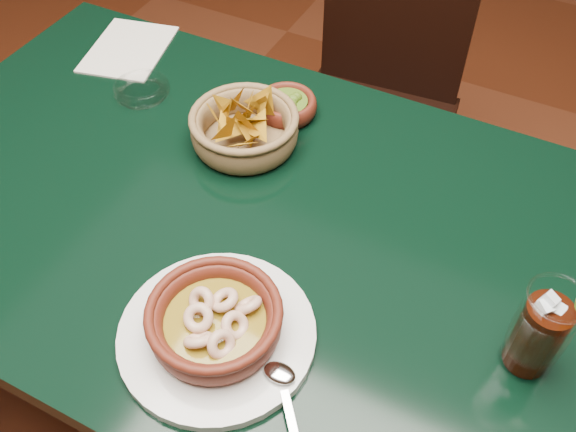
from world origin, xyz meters
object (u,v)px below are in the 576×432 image
at_px(chip_basket, 244,128).
at_px(cola_drink, 540,331).
at_px(shrimp_plate, 216,325).
at_px(dining_table, 222,241).
at_px(dining_chair, 376,102).

xyz_separation_m(chip_basket, cola_drink, (0.55, -0.21, 0.04)).
height_order(shrimp_plate, chip_basket, chip_basket).
bearing_deg(dining_table, chip_basket, 102.04).
height_order(dining_chair, cola_drink, cola_drink).
distance_m(shrimp_plate, chip_basket, 0.40).
distance_m(chip_basket, cola_drink, 0.59).
bearing_deg(dining_chair, dining_table, -92.35).
height_order(dining_chair, shrimp_plate, dining_chair).
xyz_separation_m(dining_table, shrimp_plate, (0.13, -0.22, 0.13)).
distance_m(dining_table, dining_chair, 0.73).
relative_size(dining_chair, cola_drink, 5.01).
xyz_separation_m(shrimp_plate, chip_basket, (-0.16, 0.36, 0.00)).
xyz_separation_m(dining_table, cola_drink, (0.52, -0.06, 0.17)).
bearing_deg(dining_table, dining_chair, 87.65).
relative_size(dining_table, chip_basket, 5.36).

